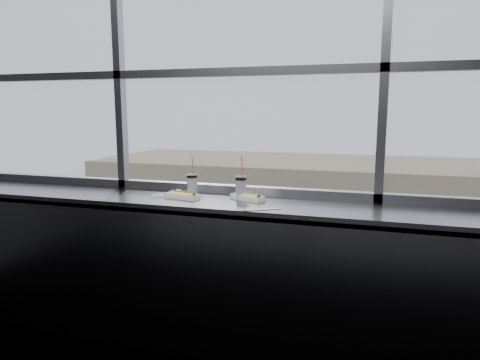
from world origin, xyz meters
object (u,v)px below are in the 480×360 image
(pedestrian_c, at_px, (406,278))
(tree_left, at_px, (250,232))
(hotdog_tray_left, at_px, (183,195))
(tree_center, at_px, (357,237))
(car_near_a, at_px, (95,321))
(pedestrian_a, at_px, (297,268))
(hotdog_tray_right, at_px, (247,197))
(loose_straw, at_px, (262,210))
(soda_cup_left, at_px, (192,184))
(wrapper, at_px, (159,195))
(soda_cup_right, at_px, (241,186))
(pedestrian_b, at_px, (327,263))
(car_far_a, at_px, (214,277))
(car_near_b, at_px, (222,342))
(car_far_b, at_px, (415,301))

(pedestrian_c, height_order, tree_left, tree_left)
(hotdog_tray_left, bearing_deg, tree_center, 98.01)
(car_near_a, distance_m, pedestrian_a, 14.96)
(hotdog_tray_right, xyz_separation_m, car_near_a, (-13.59, 16.22, -11.09))
(hotdog_tray_left, relative_size, tree_center, 0.05)
(loose_straw, height_order, car_near_a, loose_straw)
(pedestrian_c, bearing_deg, hotdog_tray_left, -8.19)
(soda_cup_left, distance_m, wrapper, 0.26)
(hotdog_tray_left, xyz_separation_m, soda_cup_right, (0.40, 0.11, 0.07))
(car_near_a, relative_size, tree_left, 1.19)
(car_near_a, relative_size, pedestrian_b, 2.63)
(car_near_a, bearing_deg, pedestrian_a, -31.16)
(hotdog_tray_left, relative_size, pedestrian_b, 0.12)
(soda_cup_left, relative_size, car_far_a, 0.05)
(hotdog_tray_right, distance_m, car_near_b, 20.55)
(hotdog_tray_right, bearing_deg, tree_left, 126.68)
(pedestrian_c, bearing_deg, car_near_a, -55.10)
(hotdog_tray_right, relative_size, soda_cup_left, 0.87)
(car_far_b, height_order, car_far_a, car_far_b)
(hotdog_tray_left, bearing_deg, car_near_a, 138.00)
(car_far_b, xyz_separation_m, pedestrian_a, (-7.95, 3.60, -0.05))
(soda_cup_left, distance_m, loose_straw, 0.70)
(soda_cup_right, xyz_separation_m, car_far_b, (3.86, 24.20, -11.15))
(loose_straw, distance_m, pedestrian_b, 31.48)
(car_far_b, bearing_deg, car_near_a, 109.43)
(car_far_b, bearing_deg, hotdog_tray_left, 164.79)
(hotdog_tray_right, height_order, car_far_b, hotdog_tray_right)
(car_near_b, distance_m, tree_left, 12.37)
(car_near_a, bearing_deg, car_far_a, -19.40)
(hotdog_tray_left, height_order, car_far_b, hotdog_tray_left)
(soda_cup_left, bearing_deg, car_near_b, 109.04)
(pedestrian_c, bearing_deg, tree_center, -89.96)
(pedestrian_a, bearing_deg, tree_center, 5.34)
(soda_cup_left, relative_size, wrapper, 2.74)
(hotdog_tray_right, height_order, car_far_a, hotdog_tray_right)
(soda_cup_right, relative_size, loose_straw, 1.27)
(car_near_b, bearing_deg, soda_cup_right, -159.94)
(car_far_a, bearing_deg, hotdog_tray_left, -167.06)
(car_far_b, relative_size, car_far_a, 1.01)
(hotdog_tray_left, xyz_separation_m, pedestrian_c, (4.07, 28.31, -11.17))
(loose_straw, distance_m, pedestrian_a, 30.52)
(soda_cup_left, bearing_deg, soda_cup_right, -3.99)
(car_near_b, bearing_deg, car_far_b, -51.01)
(pedestrian_a, distance_m, pedestrian_b, 2.51)
(car_far_a, bearing_deg, car_far_b, -97.36)
(car_near_a, bearing_deg, pedestrian_c, -47.11)
(wrapper, xyz_separation_m, tree_center, (0.76, 28.30, -8.42))
(hotdog_tray_right, relative_size, wrapper, 2.38)
(pedestrian_c, xyz_separation_m, pedestrian_a, (-7.76, -0.40, 0.03))
(tree_center, bearing_deg, car_far_a, -157.28)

